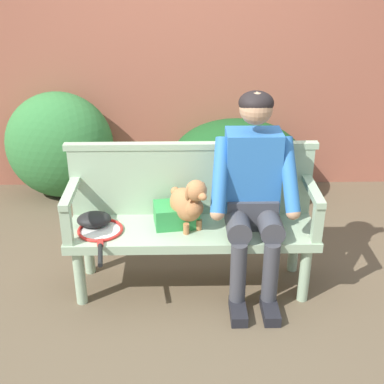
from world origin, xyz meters
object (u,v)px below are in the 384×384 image
object	(u,v)px
garden_bench	(192,236)
sports_bag	(176,214)
tennis_racket	(100,232)
dog_on_bench	(188,203)
baseball_glove	(94,219)
person_seated	(253,189)

from	to	relation	value
garden_bench	sports_bag	world-z (taller)	sports_bag
tennis_racket	sports_bag	xyz separation A→B (m)	(0.48, 0.11, 0.06)
dog_on_bench	baseball_glove	distance (m)	0.62
garden_bench	sports_bag	size ratio (longest dim) A/B	5.67
baseball_glove	tennis_racket	bearing A→B (deg)	-68.33
baseball_glove	sports_bag	size ratio (longest dim) A/B	0.79
garden_bench	tennis_racket	bearing A→B (deg)	-173.15
garden_bench	tennis_racket	distance (m)	0.59
dog_on_bench	baseball_glove	bearing A→B (deg)	175.26
dog_on_bench	sports_bag	size ratio (longest dim) A/B	1.31
garden_bench	baseball_glove	xyz separation A→B (m)	(-0.63, 0.03, 0.11)
person_seated	baseball_glove	size ratio (longest dim) A/B	6.00
person_seated	garden_bench	bearing A→B (deg)	178.85
tennis_racket	baseball_glove	distance (m)	0.12
garden_bench	dog_on_bench	distance (m)	0.25
garden_bench	baseball_glove	distance (m)	0.64
baseball_glove	person_seated	bearing A→B (deg)	-7.47
sports_bag	dog_on_bench	bearing A→B (deg)	-37.67
person_seated	dog_on_bench	distance (m)	0.41
sports_bag	person_seated	bearing A→B (deg)	-5.98
dog_on_bench	baseball_glove	world-z (taller)	dog_on_bench
garden_bench	sports_bag	bearing A→B (deg)	156.95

